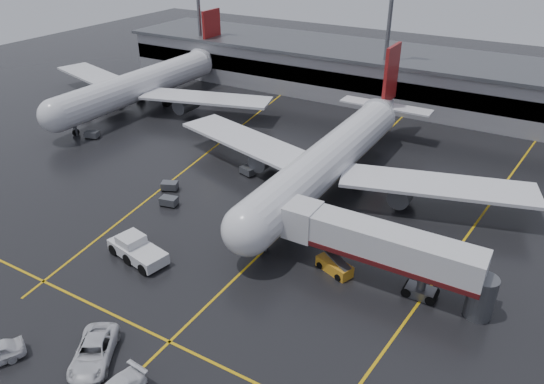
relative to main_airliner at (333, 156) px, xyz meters
The scene contains 19 objects.
ground 10.57m from the main_airliner, 90.00° to the right, with size 220.00×220.00×0.00m, color black.
apron_line_centre 10.57m from the main_airliner, 90.00° to the right, with size 0.25×90.00×0.02m, color gold.
apron_line_stop 31.98m from the main_airliner, 90.00° to the right, with size 60.00×0.25×0.02m, color gold.
apron_line_left 20.44m from the main_airliner, behind, with size 0.25×70.00×0.02m, color gold.
apron_line_right 18.49m from the main_airliner, ahead, with size 0.25×70.00×0.02m, color gold.
terminal 38.23m from the main_airliner, 90.00° to the left, with size 122.00×19.00×8.60m.
light_mast_left 56.34m from the main_airliner, 144.33° to the left, with size 3.00×1.20×25.45m.
light_mast_mid 34.26m from the main_airliner, 98.80° to the left, with size 3.00×1.20×25.45m.
main_airliner is the anchor object (origin of this frame).
second_airliner 43.68m from the main_airliner, 164.05° to the left, with size 48.80×45.60×14.10m.
jet_bridge 19.68m from the main_airliner, 52.90° to the right, with size 19.90×3.40×6.05m.
pushback_tractor 26.65m from the main_airliner, 113.23° to the right, with size 7.15×4.04×2.41m.
belt_loader 18.37m from the main_airliner, 64.61° to the right, with size 4.04×2.79×2.36m.
service_van_a 36.46m from the main_airliner, 95.92° to the right, with size 2.80×6.07×1.69m, color silver.
baggage_cart_a 20.90m from the main_airliner, 135.28° to the right, with size 2.23×1.69×1.12m.
baggage_cart_b 20.90m from the main_airliner, 146.33° to the right, with size 2.36×2.02×1.12m.
baggage_cart_c 11.87m from the main_airliner, 165.59° to the right, with size 2.28×1.81×1.12m.
baggage_cart_d 47.22m from the main_airliner, behind, with size 2.16×1.57×1.12m.
baggage_cart_e 39.19m from the main_airliner, behind, with size 2.31×1.87×1.12m.
Camera 1 is at (22.75, -44.30, 30.66)m, focal length 33.73 mm.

